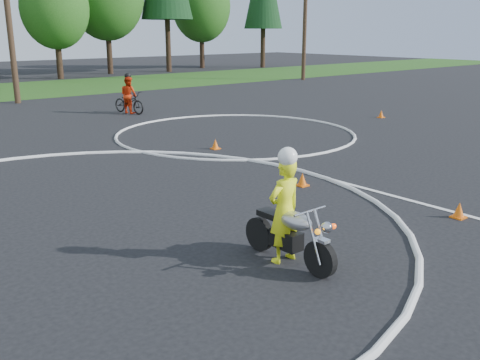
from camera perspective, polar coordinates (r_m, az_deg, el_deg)
ground at (r=7.59m, az=-8.83°, el=-10.98°), size 120.00×120.00×0.00m
course_markings at (r=12.13m, az=-10.82°, el=-0.79°), size 19.05×19.05×0.12m
primary_motorcycle at (r=8.00m, az=5.39°, el=-5.79°), size 0.64×1.82×0.96m
rider_primary_grp at (r=7.95m, az=4.77°, el=-2.91°), size 0.59×0.39×1.77m
rider_second_grp at (r=23.32m, az=-11.76°, el=8.45°), size 0.98×1.86×1.70m
traffic_cones at (r=12.55m, az=8.19°, el=0.49°), size 18.30×10.53×0.30m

